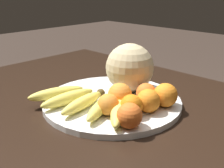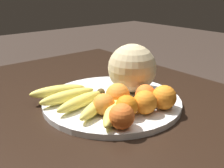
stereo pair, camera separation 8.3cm
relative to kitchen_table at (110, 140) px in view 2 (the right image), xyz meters
The scene contains 12 objects.
kitchen_table is the anchor object (origin of this frame).
fruit_bowl 0.12m from the kitchen_table, 135.57° to the left, with size 0.44×0.44×0.02m.
melon 0.25m from the kitchen_table, 112.19° to the left, with size 0.16×0.16×0.16m.
banana_bunch 0.16m from the kitchen_table, 137.40° to the right, with size 0.34×0.22×0.04m.
orange_front_left 0.22m from the kitchen_table, 49.02° to the left, with size 0.07×0.07×0.07m.
orange_front_right 0.15m from the kitchen_table, 77.13° to the left, with size 0.07×0.07×0.07m.
orange_mid_center 0.16m from the kitchen_table, ahead, with size 0.06×0.06×0.06m.
orange_back_left 0.15m from the kitchen_table, 62.01° to the right, with size 0.06×0.06×0.06m.
orange_back_right 0.18m from the kitchen_table, 31.05° to the left, with size 0.07×0.07×0.07m.
orange_top_small 0.19m from the kitchen_table, 25.36° to the right, with size 0.07×0.07×0.07m.
orange_side_extra 0.18m from the kitchen_table, 66.05° to the left, with size 0.06×0.06×0.06m.
produce_tag 0.14m from the kitchen_table, 47.27° to the left, with size 0.09×0.09×0.00m.
Camera 2 is at (0.55, -0.45, 1.10)m, focal length 42.00 mm.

